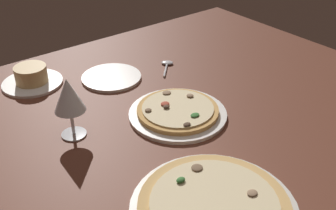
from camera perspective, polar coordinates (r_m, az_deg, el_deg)
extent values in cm
cube|color=brown|center=(111.14, -1.34, -2.07)|extent=(150.00, 110.00, 4.00)
cylinder|color=white|center=(108.97, 1.36, -1.25)|extent=(26.17, 26.17, 1.00)
cylinder|color=tan|center=(108.38, 1.37, -0.76)|extent=(21.74, 21.74, 1.20)
cylinder|color=beige|center=(107.95, 1.38, -0.40)|extent=(19.09, 19.09, 0.40)
ellipsoid|color=#AD4733|center=(108.75, -0.41, 0.18)|extent=(2.40, 2.20, 0.60)
ellipsoid|color=#937556|center=(114.06, -0.19, 1.76)|extent=(2.47, 2.19, 0.46)
ellipsoid|color=#387033|center=(104.42, 3.77, -1.40)|extent=(2.51, 1.89, 0.50)
ellipsoid|color=#937556|center=(112.66, 3.09, 1.33)|extent=(1.93, 1.90, 0.58)
ellipsoid|color=#4C3828|center=(107.39, -0.24, -0.24)|extent=(1.74, 1.67, 0.71)
ellipsoid|color=#4C3828|center=(100.78, 2.62, -2.72)|extent=(2.02, 1.51, 0.47)
ellipsoid|color=brown|center=(106.27, -2.78, -0.71)|extent=(1.82, 1.64, 0.51)
cylinder|color=silver|center=(82.73, 6.39, -14.27)|extent=(33.13, 33.13, 1.00)
cylinder|color=tan|center=(81.95, 6.44, -13.73)|extent=(29.85, 29.85, 1.20)
cylinder|color=beige|center=(81.39, 6.47, -13.33)|extent=(25.21, 25.21, 0.40)
ellipsoid|color=#387033|center=(84.68, 1.78, -10.39)|extent=(2.01, 1.48, 0.77)
ellipsoid|color=brown|center=(88.02, 4.06, -8.69)|extent=(2.53, 2.38, 0.41)
ellipsoid|color=#937556|center=(83.78, 11.67, -11.91)|extent=(2.24, 1.91, 0.45)
cylinder|color=white|center=(130.78, -18.36, 2.97)|extent=(18.01, 18.01, 0.80)
cylinder|color=tan|center=(129.48, -18.57, 4.10)|extent=(9.56, 9.56, 5.02)
cylinder|color=silver|center=(104.52, -12.97, -3.97)|extent=(6.24, 6.24, 0.40)
cylinder|color=silver|center=(102.50, -13.20, -2.31)|extent=(0.80, 0.80, 6.87)
cone|color=silver|center=(98.54, -13.74, 1.39)|extent=(7.55, 7.55, 8.45)
cone|color=maroon|center=(99.92, -13.54, 0.02)|extent=(2.34, 2.34, 2.90)
cylinder|color=silver|center=(128.31, -7.89, 3.84)|extent=(18.44, 18.44, 0.90)
ellipsoid|color=silver|center=(136.33, -0.11, 5.92)|extent=(4.82, 4.79, 1.00)
cylinder|color=silver|center=(132.05, -0.32, 4.95)|extent=(7.26, 7.52, 0.70)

